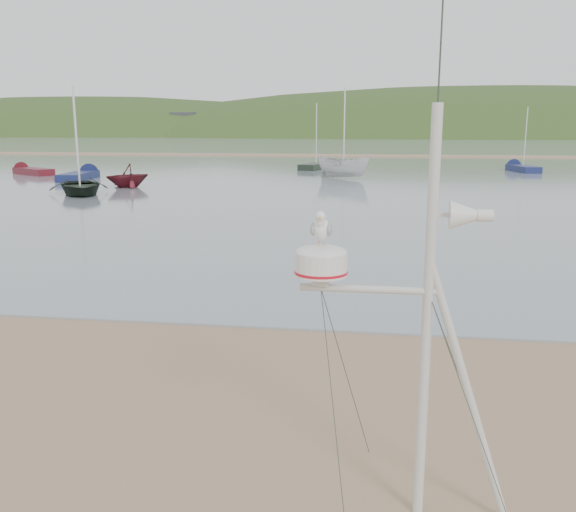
# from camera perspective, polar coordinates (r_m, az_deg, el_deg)

# --- Properties ---
(ground) EXTENTS (560.00, 560.00, 0.00)m
(ground) POSITION_cam_1_polar(r_m,az_deg,el_deg) (8.27, -13.86, -15.28)
(ground) COLOR #886A4E
(ground) RESTS_ON ground
(water) EXTENTS (560.00, 256.00, 0.04)m
(water) POSITION_cam_1_polar(r_m,az_deg,el_deg) (138.84, 7.24, 10.49)
(water) COLOR slate
(water) RESTS_ON ground
(sandbar) EXTENTS (560.00, 7.00, 0.07)m
(sandbar) POSITION_cam_1_polar(r_m,az_deg,el_deg) (76.91, 6.22, 9.31)
(sandbar) COLOR #886A4E
(sandbar) RESTS_ON water
(hill_ridge) EXTENTS (620.00, 180.00, 80.00)m
(hill_ridge) POSITION_cam_1_polar(r_m,az_deg,el_deg) (243.40, 12.04, 6.34)
(hill_ridge) COLOR #273D19
(hill_ridge) RESTS_ON ground
(far_cottages) EXTENTS (294.40, 6.30, 8.00)m
(far_cottages) POSITION_cam_1_polar(r_m,az_deg,el_deg) (202.76, 8.54, 12.07)
(far_cottages) COLOR beige
(far_cottages) RESTS_ON ground
(mast_rig) EXTENTS (2.13, 2.27, 4.80)m
(mast_rig) POSITION_cam_1_polar(r_m,az_deg,el_deg) (6.06, 11.96, -13.57)
(mast_rig) COLOR beige
(mast_rig) RESTS_ON ground
(boat_dark) EXTENTS (3.24, 2.39, 4.48)m
(boat_dark) POSITION_cam_1_polar(r_m,az_deg,el_deg) (35.28, -19.09, 9.07)
(boat_dark) COLOR black
(boat_dark) RESTS_ON water
(boat_red) EXTENTS (2.75, 2.64, 2.75)m
(boat_red) POSITION_cam_1_polar(r_m,az_deg,el_deg) (38.71, -14.84, 8.26)
(boat_red) COLOR #52121A
(boat_red) RESTS_ON water
(boat_white) EXTENTS (2.25, 2.24, 4.32)m
(boat_white) POSITION_cam_1_polar(r_m,az_deg,el_deg) (43.90, 5.25, 10.04)
(boat_white) COLOR silver
(boat_white) RESTS_ON water
(sailboat_blue_near) EXTENTS (2.19, 6.25, 6.11)m
(sailboat_blue_near) POSITION_cam_1_polar(r_m,az_deg,el_deg) (46.75, -18.37, 7.28)
(sailboat_blue_near) COLOR #151D4A
(sailboat_blue_near) RESTS_ON ground
(sailboat_blue_far) EXTENTS (2.30, 5.74, 5.61)m
(sailboat_blue_far) POSITION_cam_1_polar(r_m,az_deg,el_deg) (55.17, 20.61, 7.77)
(sailboat_blue_far) COLOR #151D4A
(sailboat_blue_far) RESTS_ON ground
(dinghy_red_far) EXTENTS (5.29, 3.99, 1.32)m
(dinghy_red_far) POSITION_cam_1_polar(r_m,az_deg,el_deg) (52.31, -23.36, 7.35)
(dinghy_red_far) COLOR #52121A
(dinghy_red_far) RESTS_ON ground
(sailboat_dark_mid) EXTENTS (3.19, 6.20, 6.04)m
(sailboat_dark_mid) POSITION_cam_1_polar(r_m,az_deg,el_deg) (54.75, 3.26, 8.49)
(sailboat_dark_mid) COLOR black
(sailboat_dark_mid) RESTS_ON ground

